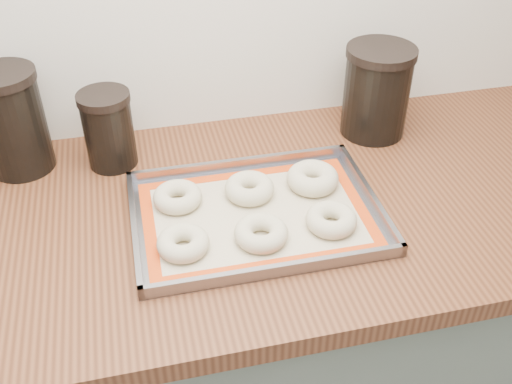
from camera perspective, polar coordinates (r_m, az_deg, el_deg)
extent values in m
cube|color=#5F6A5D|center=(1.50, -0.81, -15.38)|extent=(3.00, 0.65, 0.86)
cube|color=brown|center=(1.17, -1.00, -1.92)|extent=(3.06, 0.68, 0.04)
cube|color=gray|center=(1.13, 0.00, -2.35)|extent=(0.46, 0.33, 0.00)
cube|color=gray|center=(1.24, -1.65, 2.69)|extent=(0.46, 0.01, 0.02)
cube|color=gray|center=(1.00, 2.06, -7.48)|extent=(0.46, 0.01, 0.02)
cube|color=gray|center=(1.10, -11.49, -3.46)|extent=(0.01, 0.33, 0.02)
cube|color=gray|center=(1.18, 10.72, -0.28)|extent=(0.01, 0.33, 0.02)
cube|color=#C6B793|center=(1.13, 0.00, -2.24)|extent=(0.42, 0.29, 0.00)
cube|color=#CE3D0D|center=(1.23, -1.39, 1.69)|extent=(0.42, 0.02, 0.00)
cube|color=#CE3D0D|center=(1.03, 1.68, -6.82)|extent=(0.42, 0.02, 0.00)
cube|color=#CE3D0D|center=(1.11, -10.11, -3.62)|extent=(0.02, 0.25, 0.00)
cube|color=#CE3D0D|center=(1.18, 9.50, -0.78)|extent=(0.02, 0.25, 0.00)
torus|color=#C4B897|center=(1.05, -6.96, -4.85)|extent=(0.11, 0.11, 0.03)
torus|color=#C4B897|center=(1.06, 0.49, -3.93)|extent=(0.11, 0.11, 0.03)
torus|color=#C4B897|center=(1.10, 7.19, -2.63)|extent=(0.10, 0.10, 0.03)
torus|color=#C4B897|center=(1.15, -7.48, -0.47)|extent=(0.12, 0.12, 0.03)
torus|color=#C4B897|center=(1.16, -0.63, 0.35)|extent=(0.10, 0.10, 0.04)
torus|color=#C4B897|center=(1.19, 5.41, 1.31)|extent=(0.13, 0.13, 0.04)
cylinder|color=black|center=(1.30, -22.11, 5.89)|extent=(0.13, 0.13, 0.20)
cylinder|color=black|center=(1.27, -13.81, 5.47)|extent=(0.10, 0.10, 0.15)
cylinder|color=black|center=(1.23, -14.37, 8.70)|extent=(0.11, 0.11, 0.02)
cylinder|color=black|center=(1.36, 11.36, 9.03)|extent=(0.14, 0.14, 0.18)
cylinder|color=black|center=(1.32, 11.90, 12.90)|extent=(0.15, 0.15, 0.02)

